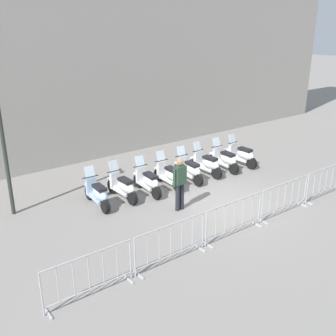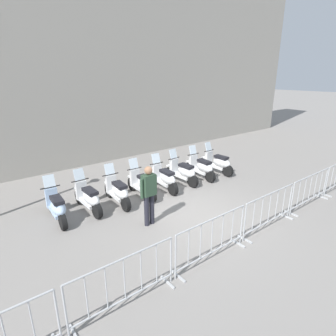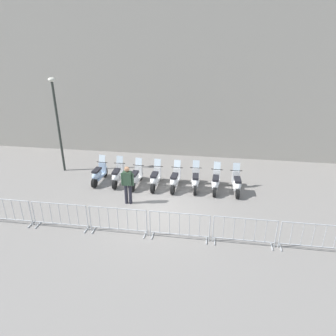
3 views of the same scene
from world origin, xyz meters
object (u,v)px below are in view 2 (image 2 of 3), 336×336
Objects in this scene: motorcycle_3 at (142,184)px; motorcycle_2 at (118,191)px; barrier_segment_2 at (212,240)px; barrier_segment_3 at (269,211)px; motorcycle_7 at (218,163)px; barrier_segment_4 at (310,190)px; motorcycle_6 at (201,167)px; motorcycle_4 at (164,178)px; officer_near_row_end at (149,192)px; motorcycle_1 at (88,198)px; barrier_segment_1 at (125,283)px; motorcycle_0 at (57,207)px; motorcycle_5 at (183,172)px.

motorcycle_2 is at bearing 172.31° from motorcycle_3.
barrier_segment_3 is (2.21, -0.33, 0.00)m from barrier_segment_2.
motorcycle_7 is 3.88m from barrier_segment_4.
motorcycle_3 is at bearing 172.47° from motorcycle_6.
motorcycle_7 is at bearing -7.85° from motorcycle_4.
officer_near_row_end reaches higher than motorcycle_2.
motorcycle_7 is at bearing -9.20° from motorcycle_1.
motorcycle_2 is 0.95m from motorcycle_3.
motorcycle_1 and motorcycle_3 have the same top height.
barrier_segment_4 is at bearing -8.53° from barrier_segment_2.
motorcycle_6 is at bearing 39.66° from barrier_segment_2.
barrier_segment_2 is (-2.14, -3.57, 0.07)m from motorcycle_4.
motorcycle_3 is 1.00× the size of motorcycle_4.
barrier_segment_4 is (0.40, -4.00, 0.07)m from motorcycle_6.
barrier_segment_1 is at bearing -135.36° from motorcycle_3.
officer_near_row_end is (0.75, -1.91, 0.53)m from motorcycle_1.
motorcycle_7 is 0.81× the size of barrier_segment_3.
motorcycle_6 reaches higher than barrier_segment_2.
motorcycle_2 is 3.79m from motorcycle_6.
barrier_segment_4 is 5.19m from officer_near_row_end.
motorcycle_5 is (4.69, -0.72, 0.00)m from motorcycle_0.
barrier_segment_3 is (1.95, -4.16, 0.07)m from motorcycle_2.
motorcycle_1 and motorcycle_2 have the same top height.
motorcycle_0 is 4.52m from barrier_segment_2.
motorcycle_4 is 0.80× the size of barrier_segment_3.
motorcycle_2 reaches higher than barrier_segment_1.
motorcycle_3 is at bearing 174.27° from motorcycle_5.
motorcycle_5 is 3.32m from officer_near_row_end.
barrier_segment_4 is (6.02, -4.89, 0.07)m from motorcycle_0.
motorcycle_4 is 0.80× the size of barrier_segment_4.
motorcycle_4 is 0.80× the size of barrier_segment_1.
motorcycle_3 is at bearing -7.69° from motorcycle_2.
motorcycle_4 is at bearing -8.30° from motorcycle_3.
barrier_segment_4 is at bearing -47.22° from motorcycle_2.
motorcycle_5 is at bearing -8.70° from motorcycle_1.
motorcycle_0 is at bearing 110.63° from barrier_segment_2.
motorcycle_7 reaches higher than barrier_segment_1.
barrier_segment_2 is at bearing -80.99° from motorcycle_1.
motorcycle_7 is 1.00× the size of officer_near_row_end.
motorcycle_0 is 1.90m from motorcycle_2.
motorcycle_7 is at bearing 21.65° from barrier_segment_1.
motorcycle_0 is at bearing 140.87° from barrier_segment_4.
barrier_segment_1 is at bearing -143.35° from motorcycle_4.
barrier_segment_4 is 1.23× the size of officer_near_row_end.
motorcycle_1 is 1.00× the size of officer_near_row_end.
motorcycle_3 is at bearing 104.01° from barrier_segment_3.
motorcycle_6 is 4.02m from barrier_segment_4.
motorcycle_4 and motorcycle_7 have the same top height.
motorcycle_1 reaches higher than barrier_segment_4.
motorcycle_2 is 0.99× the size of motorcycle_5.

